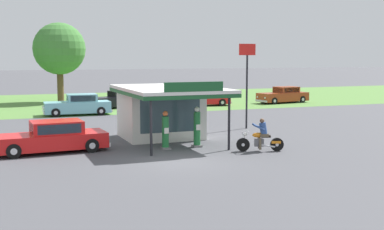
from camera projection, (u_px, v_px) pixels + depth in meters
name	position (u px, v px, depth m)	size (l,w,h in m)	color
ground_plane	(181.00, 161.00, 21.87)	(300.00, 300.00, 0.00)	#4C4C51
grass_verge_strip	(78.00, 102.00, 49.69)	(120.00, 24.00, 0.01)	#56843D
service_station_kiosk	(162.00, 108.00, 27.58)	(4.79, 7.23, 3.34)	silver
gas_pump_nearside	(165.00, 132.00, 24.55)	(0.44, 0.44, 1.87)	slate
gas_pump_offside	(197.00, 128.00, 25.13)	(0.44, 0.44, 2.02)	slate
motorcycle_with_rider	(261.00, 138.00, 24.01)	(2.17, 0.96, 1.58)	black
featured_classic_sedan	(52.00, 138.00, 23.84)	(5.44, 2.26, 1.47)	red
parked_car_back_row_centre	(201.00, 98.00, 46.14)	(5.36, 2.43, 1.51)	red
parked_car_back_row_left	(122.00, 100.00, 44.41)	(5.78, 3.17, 1.49)	black
parked_car_second_row_spare	(78.00, 105.00, 38.88)	(5.21, 2.14, 1.61)	#7AC6D1
parked_car_back_row_centre_right	(283.00, 95.00, 48.98)	(5.48, 2.58, 1.56)	#993819
tree_oak_far_left	(59.00, 49.00, 49.32)	(5.08, 5.08, 7.77)	brown
roadside_pole_sign	(247.00, 72.00, 31.27)	(1.10, 0.12, 5.27)	black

